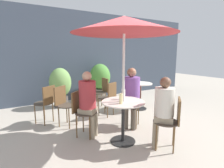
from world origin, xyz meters
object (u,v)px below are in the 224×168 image
at_px(beer_glass_1, 123,94).
at_px(seated_person_2, 88,98).
at_px(cafe_table_far, 139,90).
at_px(bistro_chair_4, 64,102).
at_px(bistro_chair_0, 172,118).
at_px(potted_plant_0, 60,85).
at_px(seated_person_0, 163,106).
at_px(potted_plant_1, 100,79).
at_px(umbrella, 124,25).
at_px(bistro_chair_6, 109,95).
at_px(cafe_table_near, 123,112).
at_px(seated_person_1, 131,93).
at_px(beer_glass_0, 121,99).
at_px(bistro_chair_1, 132,101).
at_px(bistro_chair_5, 102,90).
at_px(bistro_chair_3, 46,101).
at_px(bistro_chair_2, 82,109).

bearing_deg(beer_glass_1, seated_person_2, 145.12).
bearing_deg(cafe_table_far, bistro_chair_4, -176.51).
distance_m(bistro_chair_0, potted_plant_0, 3.47).
distance_m(cafe_table_far, seated_person_0, 2.16).
relative_size(bistro_chair_0, potted_plant_1, 0.70).
relative_size(potted_plant_1, umbrella, 0.57).
xyz_separation_m(bistro_chair_6, beer_glass_1, (-0.34, -1.17, 0.31)).
distance_m(cafe_table_near, seated_person_2, 0.71).
height_order(seated_person_1, beer_glass_1, seated_person_1).
distance_m(cafe_table_near, beer_glass_0, 0.32).
bearing_deg(cafe_table_near, seated_person_2, 132.37).
relative_size(bistro_chair_4, umbrella, 0.40).
relative_size(bistro_chair_6, potted_plant_1, 0.70).
distance_m(cafe_table_far, bistro_chair_1, 1.21).
height_order(bistro_chair_0, seated_person_2, seated_person_2).
distance_m(cafe_table_near, umbrella, 1.48).
bearing_deg(bistro_chair_5, bistro_chair_0, -0.65).
height_order(seated_person_0, beer_glass_0, seated_person_0).
relative_size(bistro_chair_3, bistro_chair_6, 1.00).
bearing_deg(bistro_chair_5, bistro_chair_3, -74.70).
distance_m(cafe_table_far, bistro_chair_5, 1.07).
bearing_deg(cafe_table_far, bistro_chair_0, -114.47).
distance_m(bistro_chair_2, bistro_chair_4, 0.68).
height_order(bistro_chair_6, beer_glass_1, beer_glass_1).
bearing_deg(beer_glass_1, bistro_chair_3, 127.86).
bearing_deg(seated_person_1, beer_glass_0, -90.28).
xyz_separation_m(bistro_chair_3, seated_person_0, (1.50, -2.07, 0.19)).
xyz_separation_m(bistro_chair_4, seated_person_2, (0.26, -0.77, 0.22)).
bearing_deg(umbrella, bistro_chair_4, 119.67).
distance_m(bistro_chair_2, bistro_chair_6, 1.19).
relative_size(cafe_table_far, bistro_chair_5, 0.86).
height_order(seated_person_0, seated_person_1, seated_person_1).
relative_size(bistro_chair_1, umbrella, 0.40).
bearing_deg(beer_glass_0, seated_person_2, 119.85).
distance_m(bistro_chair_0, umbrella, 1.71).
relative_size(bistro_chair_0, beer_glass_0, 5.02).
height_order(seated_person_2, beer_glass_1, seated_person_2).
distance_m(bistro_chair_3, seated_person_2, 1.24).
xyz_separation_m(seated_person_1, seated_person_2, (-0.96, 0.05, -0.01)).
relative_size(bistro_chair_0, beer_glass_1, 4.73).
bearing_deg(cafe_table_far, bistro_chair_6, -174.08).
bearing_deg(bistro_chair_1, bistro_chair_3, -164.02).
relative_size(seated_person_1, potted_plant_0, 1.10).
xyz_separation_m(cafe_table_near, seated_person_2, (-0.46, 0.50, 0.20)).
bearing_deg(umbrella, bistro_chair_2, 132.37).
bearing_deg(bistro_chair_0, umbrella, -90.00).
height_order(cafe_table_near, bistro_chair_6, bistro_chair_6).
height_order(bistro_chair_5, bistro_chair_6, same).
height_order(seated_person_1, seated_person_2, seated_person_1).
bearing_deg(bistro_chair_1, beer_glass_0, -90.23).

